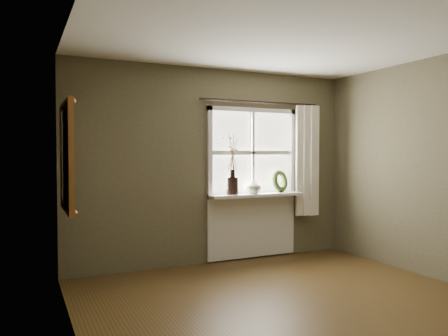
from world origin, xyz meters
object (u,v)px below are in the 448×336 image
wreath (280,184)px  gilt_mirror (66,156)px  cream_vase (253,186)px  dark_jug (233,186)px

wreath → gilt_mirror: gilt_mirror is taller
cream_vase → gilt_mirror: (-2.47, -0.57, 0.41)m
dark_jug → cream_vase: (0.32, 0.00, -0.01)m
wreath → gilt_mirror: (-2.92, -0.61, 0.40)m
dark_jug → gilt_mirror: 2.26m
dark_jug → wreath: wreath is taller
dark_jug → gilt_mirror: size_ratio=0.21×
cream_vase → wreath: bearing=5.0°
wreath → gilt_mirror: size_ratio=0.29×
cream_vase → gilt_mirror: bearing=-166.9°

